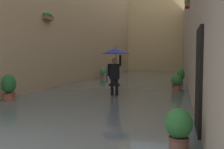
{
  "coord_description": "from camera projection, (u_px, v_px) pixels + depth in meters",
  "views": [
    {
      "loc": [
        -2.86,
        2.63,
        1.6
      ],
      "look_at": [
        -0.16,
        -7.17,
        0.94
      ],
      "focal_mm": 39.36,
      "sensor_mm": 36.0,
      "label": 1
    }
  ],
  "objects": [
    {
      "name": "potted_plant_far_left",
      "position": [
        176.0,
        83.0,
        11.09
      ],
      "size": [
        0.52,
        0.52,
        0.87
      ],
      "color": "brown",
      "rests_on": "ground_plane"
    },
    {
      "name": "potted_plant_mid_left",
      "position": [
        181.0,
        76.0,
        14.22
      ],
      "size": [
        0.43,
        0.43,
        1.03
      ],
      "color": "brown",
      "rests_on": "ground_plane"
    },
    {
      "name": "potted_plant_far_right",
      "position": [
        9.0,
        88.0,
        8.49
      ],
      "size": [
        0.5,
        0.5,
        1.06
      ],
      "color": "brown",
      "rests_on": "ground_plane"
    },
    {
      "name": "person_wading",
      "position": [
        115.0,
        61.0,
        9.62
      ],
      "size": [
        1.11,
        1.11,
        2.08
      ],
      "color": "black",
      "rests_on": "ground_plane"
    },
    {
      "name": "building_facade_far",
      "position": [
        156.0,
        35.0,
        29.98
      ],
      "size": [
        10.12,
        1.8,
        8.98
      ],
      "primitive_type": "cube",
      "color": "tan",
      "rests_on": "ground_plane"
    },
    {
      "name": "flood_water",
      "position": [
        135.0,
        81.0,
        16.39
      ],
      "size": [
        7.32,
        33.04,
        0.15
      ],
      "primitive_type": "cube",
      "color": "#515B60",
      "rests_on": "ground_plane"
    },
    {
      "name": "potted_plant_mid_right",
      "position": [
        102.0,
        73.0,
        18.58
      ],
      "size": [
        0.46,
        0.46,
        0.91
      ],
      "color": "#9E563D",
      "rests_on": "ground_plane"
    },
    {
      "name": "potted_plant_near_left",
      "position": [
        179.0,
        130.0,
        3.9
      ],
      "size": [
        0.44,
        0.44,
        0.81
      ],
      "color": "brown",
      "rests_on": "ground_plane"
    },
    {
      "name": "ground_plane",
      "position": [
        135.0,
        83.0,
        16.4
      ],
      "size": [
        67.6,
        67.6,
        0.0
      ],
      "primitive_type": "plane",
      "color": "slate"
    }
  ]
}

